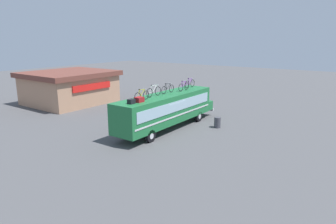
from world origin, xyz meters
TOP-DOWN VIEW (x-y plane):
  - ground_plane at (0.00, 0.00)m, footprint 120.00×120.00m
  - bus at (0.19, -0.00)m, footprint 12.13×2.44m
  - luggage_bag_1 at (-4.46, -0.21)m, footprint 0.50×0.38m
  - luggage_bag_2 at (-3.69, -0.27)m, footprint 0.62×0.51m
  - rooftop_bicycle_1 at (-3.09, -0.01)m, footprint 1.64×0.44m
  - rooftop_bicycle_2 at (-1.31, 0.24)m, footprint 1.82×0.44m
  - rooftop_bicycle_3 at (0.56, 0.21)m, footprint 1.76×0.44m
  - rooftop_bicycle_4 at (2.42, -0.21)m, footprint 1.64×0.44m
  - rooftop_bicycle_5 at (4.25, 0.28)m, footprint 1.69×0.44m
  - roadside_building at (2.04, 15.73)m, footprint 9.44×8.55m
  - trash_bin at (2.92, -3.40)m, footprint 0.57×0.57m

SIDE VIEW (x-z plane):
  - ground_plane at x=0.00m, z-range 0.00..0.00m
  - trash_bin at x=2.92m, z-range 0.00..0.93m
  - bus at x=0.19m, z-range 0.28..3.30m
  - roadside_building at x=2.04m, z-range 0.04..3.82m
  - luggage_bag_1 at x=-4.46m, z-range 3.01..3.35m
  - luggage_bag_2 at x=-3.69m, z-range 3.01..3.38m
  - rooftop_bicycle_3 at x=0.56m, z-range 2.94..3.83m
  - rooftop_bicycle_1 at x=-3.09m, z-range 2.94..3.83m
  - rooftop_bicycle_4 at x=2.42m, z-range 2.94..3.85m
  - rooftop_bicycle_5 at x=4.25m, z-range 2.94..3.87m
  - rooftop_bicycle_2 at x=-1.31m, z-range 2.93..3.91m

